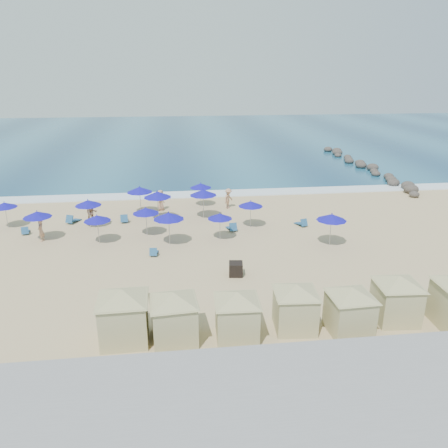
{
  "coord_description": "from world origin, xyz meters",
  "views": [
    {
      "loc": [
        -0.27,
        -27.03,
        11.87
      ],
      "look_at": [
        3.36,
        3.0,
        1.18
      ],
      "focal_mm": 35.0,
      "sensor_mm": 36.0,
      "label": 1
    }
  ],
  "objects": [
    {
      "name": "umbrella_6",
      "position": [
        -0.64,
        2.4,
        2.16
      ],
      "size": [
        2.19,
        2.19,
        2.5
      ],
      "color": "#A5A8AD",
      "rests_on": "ground"
    },
    {
      "name": "umbrella_4",
      "position": [
        -3.12,
        9.92,
        2.17
      ],
      "size": [
        2.2,
        2.2,
        2.51
      ],
      "color": "#A5A8AD",
      "rests_on": "ground"
    },
    {
      "name": "umbrella_10",
      "position": [
        5.77,
        5.39,
        1.94
      ],
      "size": [
        1.96,
        1.96,
        2.23
      ],
      "color": "#A5A8AD",
      "rests_on": "ground"
    },
    {
      "name": "umbrella_2",
      "position": [
        -6.93,
        6.83,
        2.04
      ],
      "size": [
        2.07,
        2.07,
        2.35
      ],
      "color": "#A5A8AD",
      "rests_on": "ground"
    },
    {
      "name": "umbrella_1",
      "position": [
        -10.1,
        4.34,
        2.02
      ],
      "size": [
        2.05,
        2.05,
        2.33
      ],
      "color": "#A5A8AD",
      "rests_on": "ground"
    },
    {
      "name": "umbrella_0",
      "position": [
        -13.46,
        7.58,
        1.87
      ],
      "size": [
        1.9,
        1.9,
        2.16
      ],
      "color": "#A5A8AD",
      "rests_on": "ground"
    },
    {
      "name": "cabana_4",
      "position": [
        7.81,
        -9.8,
        1.49
      ],
      "size": [
        4.15,
        4.15,
        2.6
      ],
      "color": "tan",
      "rests_on": "ground"
    },
    {
      "name": "cabana_2",
      "position": [
        2.44,
        -9.61,
        1.5
      ],
      "size": [
        4.16,
        4.16,
        2.61
      ],
      "color": "tan",
      "rests_on": "ground"
    },
    {
      "name": "beachgoer_3",
      "position": [
        -1.39,
        10.69,
        0.93
      ],
      "size": [
        0.93,
        1.08,
        1.87
      ],
      "primitive_type": "imported",
      "rotation": [
        0.0,
        0.0,
        1.12
      ],
      "color": "tan",
      "rests_on": "ground"
    },
    {
      "name": "beach_chair_2",
      "position": [
        -4.37,
        7.85,
        0.25
      ],
      "size": [
        0.73,
        1.38,
        0.73
      ],
      "color": "#22527D",
      "rests_on": "ground"
    },
    {
      "name": "umbrella_3",
      "position": [
        -5.72,
        3.28,
        1.91
      ],
      "size": [
        1.94,
        1.94,
        2.2
      ],
      "color": "#A5A8AD",
      "rests_on": "ground"
    },
    {
      "name": "umbrella_9",
      "position": [
        2.25,
        11.56,
        1.94
      ],
      "size": [
        1.97,
        1.97,
        2.24
      ],
      "color": "#A5A8AD",
      "rests_on": "ground"
    },
    {
      "name": "seawall",
      "position": [
        0.0,
        -13.5,
        0.65
      ],
      "size": [
        160.0,
        6.1,
        1.22
      ],
      "color": "gray",
      "rests_on": "ground"
    },
    {
      "name": "beach_chair_3",
      "position": [
        -1.73,
        0.61,
        0.21
      ],
      "size": [
        0.59,
        1.16,
        0.62
      ],
      "color": "#22527D",
      "rests_on": "ground"
    },
    {
      "name": "beachgoer_1",
      "position": [
        -6.93,
        7.76,
        0.93
      ],
      "size": [
        1.05,
        0.91,
        1.85
      ],
      "primitive_type": "imported",
      "rotation": [
        0.0,
        0.0,
        0.26
      ],
      "color": "tan",
      "rests_on": "ground"
    },
    {
      "name": "beach_chair_4",
      "position": [
        4.2,
        4.74,
        0.25
      ],
      "size": [
        0.79,
        1.4,
        0.73
      ],
      "color": "#22527D",
      "rests_on": "ground"
    },
    {
      "name": "umbrella_11",
      "position": [
        10.74,
        0.9,
        2.12
      ],
      "size": [
        2.14,
        2.14,
        2.44
      ],
      "color": "#A5A8AD",
      "rests_on": "ground"
    },
    {
      "name": "umbrella_8",
      "position": [
        3.06,
        3.01,
        1.8
      ],
      "size": [
        1.83,
        1.83,
        2.08
      ],
      "color": "#A5A8AD",
      "rests_on": "ground"
    },
    {
      "name": "trash_bin",
      "position": [
        3.35,
        -3.12,
        0.41
      ],
      "size": [
        0.93,
        0.93,
        0.83
      ],
      "primitive_type": "cube",
      "rotation": [
        0.0,
        0.0,
        -0.13
      ],
      "color": "black",
      "rests_on": "ground"
    },
    {
      "name": "cabana_3",
      "position": [
        5.33,
        -9.2,
        1.49
      ],
      "size": [
        4.15,
        4.15,
        2.61
      ],
      "color": "tan",
      "rests_on": "ground"
    },
    {
      "name": "cabana_5",
      "position": [
        10.51,
        -9.07,
        1.54
      ],
      "size": [
        4.29,
        4.29,
        2.7
      ],
      "color": "tan",
      "rests_on": "ground"
    },
    {
      "name": "ground",
      "position": [
        0.0,
        0.0,
        0.0
      ],
      "size": [
        160.0,
        160.0,
        0.0
      ],
      "primitive_type": "plane",
      "color": "tan",
      "rests_on": "ground"
    },
    {
      "name": "beach_chair_1",
      "position": [
        -8.58,
        8.12,
        0.27
      ],
      "size": [
        1.14,
        1.52,
        0.77
      ],
      "color": "#22527D",
      "rests_on": "ground"
    },
    {
      "name": "beachgoer_2",
      "position": [
        4.68,
        10.58,
        0.92
      ],
      "size": [
        1.26,
        1.35,
        1.83
      ],
      "primitive_type": "imported",
      "rotation": [
        0.0,
        0.0,
        0.91
      ],
      "color": "tan",
      "rests_on": "ground"
    },
    {
      "name": "rock_jetty",
      "position": [
        24.01,
        24.9,
        0.36
      ],
      "size": [
        2.56,
        26.66,
        0.96
      ],
      "color": "#302B28",
      "rests_on": "ground"
    },
    {
      "name": "cabana_0",
      "position": [
        -2.73,
        -9.22,
        1.66
      ],
      "size": [
        4.61,
        4.61,
        2.89
      ],
      "color": "tan",
      "rests_on": "ground"
    },
    {
      "name": "umbrella_12",
      "position": [
        -2.35,
        4.49,
        1.96
      ],
      "size": [
        1.99,
        1.99,
        2.26
      ],
      "color": "#A5A8AD",
      "rests_on": "ground"
    },
    {
      "name": "beach_chair_0",
      "position": [
        -11.64,
        5.92,
        0.22
      ],
      "size": [
        0.75,
        1.25,
        0.64
      ],
      "color": "#22527D",
      "rests_on": "ground"
    },
    {
      "name": "cabana_1",
      "position": [
        -0.45,
        -9.48,
        1.56
      ],
      "size": [
        4.32,
        4.32,
        2.72
      ],
      "color": "tan",
      "rests_on": "ground"
    },
    {
      "name": "surf_line",
      "position": [
        0.0,
        15.5,
        0.04
      ],
      "size": [
        160.0,
        2.5,
        0.08
      ],
      "primitive_type": "cube",
      "color": "white",
      "rests_on": "ground"
    },
    {
      "name": "umbrella_5",
      "position": [
        -1.55,
        7.88,
        2.25
      ],
      "size": [
        2.28,
        2.28,
        2.59
      ],
      "color": "#A5A8AD",
      "rests_on": "ground"
    },
    {
      "name": "ocean",
      "position": [
        0.0,
        55.0,
        0.03
      ],
      "size": [
        160.0,
        80.0,
        0.06
      ],
      "primitive_type": "cube",
      "color": "navy",
      "rests_on": "ground"
    },
    {
      "name": "beachgoer_0",
      "position": [
        -9.97,
        4.22,
        0.82
      ],
      "size": [
        0.48,
        0.65,
        1.64
      ],
      "primitive_type": "imported",
      "rotation": [
        0.0,
        0.0,
        4.55
      ],
      "color": "tan",
      "rests_on": "ground"
    },
    {
      "name": "beach_chair_5",
      "position": [
        9.93,
        5.13,
        0.24
      ],
      "size": [
        0.89,
        1.35,
        0.68
      ],
      "color": "#22527D",
      "rests_on": "ground"
    },
    {
      "name": "umbrella_7",
      "position": [
        2.23,
        8.07,
        2.24
      ],
      "size": [
        2.27,
        2.27,
        2.59
      ],
      "color": "#A5A8AD",
      "rests_on": "ground"
    }
  ]
}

